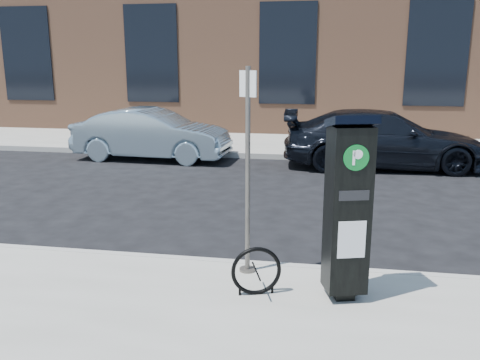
% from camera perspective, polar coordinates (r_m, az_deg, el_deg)
% --- Properties ---
extents(ground, '(120.00, 120.00, 0.00)m').
position_cam_1_polar(ground, '(7.12, -3.10, -9.98)').
color(ground, black).
rests_on(ground, ground).
extents(sidewalk_far, '(60.00, 12.00, 0.15)m').
position_cam_1_polar(sidewalk_far, '(20.60, 5.64, 5.72)').
color(sidewalk_far, gray).
rests_on(sidewalk_far, ground).
extents(curb_near, '(60.00, 0.12, 0.16)m').
position_cam_1_polar(curb_near, '(7.08, -3.15, -9.48)').
color(curb_near, '#9E9B93').
rests_on(curb_near, ground).
extents(curb_far, '(60.00, 0.12, 0.16)m').
position_cam_1_polar(curb_far, '(14.72, 3.87, 2.65)').
color(curb_far, '#9E9B93').
rests_on(curb_far, ground).
extents(building, '(28.00, 10.05, 8.25)m').
position_cam_1_polar(building, '(23.44, 6.46, 16.61)').
color(building, '#905D41').
rests_on(building, ground).
extents(parking_kiosk, '(0.59, 0.55, 2.12)m').
position_cam_1_polar(parking_kiosk, '(5.74, 11.98, -2.97)').
color(parking_kiosk, black).
rests_on(parking_kiosk, sidewalk_near).
extents(sign_pole, '(0.22, 0.21, 2.60)m').
position_cam_1_polar(sign_pole, '(6.29, 0.87, 0.70)').
color(sign_pole, '#4F4A46').
rests_on(sign_pole, sidewalk_near).
extents(bike_rack, '(0.57, 0.23, 0.59)m').
position_cam_1_polar(bike_rack, '(5.97, 1.84, -10.20)').
color(bike_rack, black).
rests_on(bike_rack, sidewalk_near).
extents(car_silver, '(4.48, 1.72, 1.46)m').
position_cam_1_polar(car_silver, '(14.78, -9.87, 5.09)').
color(car_silver, '#89A1AF').
rests_on(car_silver, ground).
extents(car_dark, '(5.34, 2.40, 1.52)m').
position_cam_1_polar(car_dark, '(13.99, 15.73, 4.45)').
color(car_dark, black).
rests_on(car_dark, ground).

